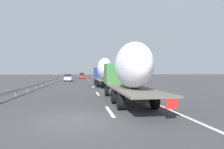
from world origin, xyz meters
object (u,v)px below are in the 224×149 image
object	(u,v)px
car_silver_hatch	(68,78)
car_blue_sedan	(82,75)
road_sign	(106,73)
car_red_compact	(82,76)
truck_trailing	(128,70)
truck_lead	(104,71)
car_white_van	(82,75)

from	to	relation	value
car_silver_hatch	car_blue_sedan	xyz separation A→B (m)	(49.46, -3.17, 0.07)
car_blue_sedan	road_sign	size ratio (longest dim) A/B	1.50
car_red_compact	truck_trailing	bearing A→B (deg)	-176.25
truck_lead	road_sign	world-z (taller)	truck_lead
truck_lead	truck_trailing	world-z (taller)	truck_lead
truck_trailing	road_sign	xyz separation A→B (m)	(41.55, -3.10, -0.36)
car_white_van	car_blue_sedan	world-z (taller)	car_blue_sedan
car_white_van	truck_lead	bearing A→B (deg)	-175.68
truck_trailing	car_white_van	world-z (taller)	truck_trailing
truck_lead	road_sign	distance (m)	24.44
truck_lead	truck_trailing	size ratio (longest dim) A/B	1.06
car_red_compact	road_sign	world-z (taller)	road_sign
car_white_van	car_blue_sedan	distance (m)	19.53
car_silver_hatch	road_sign	size ratio (longest dim) A/B	1.36
truck_trailing	road_sign	size ratio (longest dim) A/B	4.21
truck_trailing	car_blue_sedan	xyz separation A→B (m)	(85.03, 3.74, -1.47)
truck_lead	car_silver_hatch	size ratio (longest dim) A/B	3.27
truck_lead	car_red_compact	size ratio (longest dim) A/B	3.00
truck_trailing	car_red_compact	distance (m)	54.11
truck_lead	car_silver_hatch	bearing A→B (deg)	20.72
car_blue_sedan	car_red_compact	bearing A→B (deg)	-179.62
car_silver_hatch	car_red_compact	bearing A→B (deg)	-10.38
truck_trailing	car_silver_hatch	distance (m)	36.27
road_sign	truck_trailing	bearing A→B (deg)	175.73
truck_lead	car_blue_sedan	distance (m)	67.84
car_silver_hatch	car_white_van	size ratio (longest dim) A/B	0.86
car_white_van	road_sign	world-z (taller)	road_sign
truck_trailing	car_red_compact	world-z (taller)	truck_trailing
car_silver_hatch	car_blue_sedan	size ratio (longest dim) A/B	0.91
car_silver_hatch	car_white_van	bearing A→B (deg)	-6.22
road_sign	car_blue_sedan	bearing A→B (deg)	8.94
car_blue_sedan	road_sign	distance (m)	44.03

